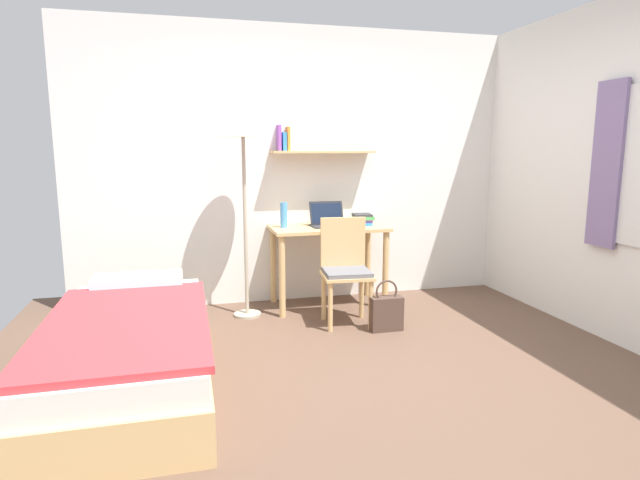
{
  "coord_description": "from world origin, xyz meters",
  "views": [
    {
      "loc": [
        -1.13,
        -2.94,
        1.47
      ],
      "look_at": [
        -0.24,
        0.51,
        0.85
      ],
      "focal_mm": 29.4,
      "sensor_mm": 36.0,
      "label": 1
    }
  ],
  "objects_px": {
    "standing_lamp": "(243,134)",
    "book_stack": "(362,219)",
    "laptop": "(328,220)",
    "water_bottle": "(284,215)",
    "desk": "(328,241)",
    "handbag": "(386,312)",
    "desk_chair": "(345,267)",
    "bed": "(131,351)"
  },
  "relations": [
    {
      "from": "standing_lamp",
      "to": "book_stack",
      "type": "relative_size",
      "value": 8.05
    },
    {
      "from": "laptop",
      "to": "water_bottle",
      "type": "relative_size",
      "value": 1.42
    },
    {
      "from": "laptop",
      "to": "water_bottle",
      "type": "xyz_separation_m",
      "value": [
        -0.41,
        0.0,
        0.06
      ]
    },
    {
      "from": "desk",
      "to": "handbag",
      "type": "bearing_deg",
      "value": -70.64
    },
    {
      "from": "desk_chair",
      "to": "book_stack",
      "type": "distance_m",
      "value": 0.69
    },
    {
      "from": "desk",
      "to": "water_bottle",
      "type": "relative_size",
      "value": 4.61
    },
    {
      "from": "laptop",
      "to": "water_bottle",
      "type": "height_order",
      "value": "water_bottle"
    },
    {
      "from": "bed",
      "to": "handbag",
      "type": "bearing_deg",
      "value": 16.87
    },
    {
      "from": "water_bottle",
      "to": "standing_lamp",
      "type": "bearing_deg",
      "value": -157.36
    },
    {
      "from": "standing_lamp",
      "to": "laptop",
      "type": "bearing_deg",
      "value": 11.06
    },
    {
      "from": "handbag",
      "to": "standing_lamp",
      "type": "bearing_deg",
      "value": 147.97
    },
    {
      "from": "standing_lamp",
      "to": "water_bottle",
      "type": "bearing_deg",
      "value": 22.64
    },
    {
      "from": "bed",
      "to": "water_bottle",
      "type": "height_order",
      "value": "water_bottle"
    },
    {
      "from": "desk_chair",
      "to": "water_bottle",
      "type": "xyz_separation_m",
      "value": [
        -0.42,
        0.54,
        0.39
      ]
    },
    {
      "from": "standing_lamp",
      "to": "handbag",
      "type": "xyz_separation_m",
      "value": [
        1.06,
        -0.66,
        -1.44
      ]
    },
    {
      "from": "desk_chair",
      "to": "handbag",
      "type": "relative_size",
      "value": 2.11
    },
    {
      "from": "desk_chair",
      "to": "standing_lamp",
      "type": "bearing_deg",
      "value": 154.14
    },
    {
      "from": "handbag",
      "to": "book_stack",
      "type": "bearing_deg",
      "value": 86.03
    },
    {
      "from": "desk",
      "to": "water_bottle",
      "type": "height_order",
      "value": "water_bottle"
    },
    {
      "from": "book_stack",
      "to": "desk_chair",
      "type": "bearing_deg",
      "value": -121.82
    },
    {
      "from": "standing_lamp",
      "to": "water_bottle",
      "type": "height_order",
      "value": "standing_lamp"
    },
    {
      "from": "desk_chair",
      "to": "standing_lamp",
      "type": "height_order",
      "value": "standing_lamp"
    },
    {
      "from": "desk_chair",
      "to": "laptop",
      "type": "relative_size",
      "value": 2.74
    },
    {
      "from": "desk",
      "to": "desk_chair",
      "type": "bearing_deg",
      "value": -88.65
    },
    {
      "from": "laptop",
      "to": "water_bottle",
      "type": "bearing_deg",
      "value": 179.88
    },
    {
      "from": "desk",
      "to": "book_stack",
      "type": "height_order",
      "value": "book_stack"
    },
    {
      "from": "desk",
      "to": "laptop",
      "type": "height_order",
      "value": "laptop"
    },
    {
      "from": "desk_chair",
      "to": "water_bottle",
      "type": "height_order",
      "value": "water_bottle"
    },
    {
      "from": "desk_chair",
      "to": "desk",
      "type": "bearing_deg",
      "value": 91.35
    },
    {
      "from": "standing_lamp",
      "to": "laptop",
      "type": "relative_size",
      "value": 5.49
    },
    {
      "from": "desk_chair",
      "to": "handbag",
      "type": "height_order",
      "value": "desk_chair"
    },
    {
      "from": "laptop",
      "to": "handbag",
      "type": "distance_m",
      "value": 1.09
    },
    {
      "from": "bed",
      "to": "standing_lamp",
      "type": "relative_size",
      "value": 1.1
    },
    {
      "from": "laptop",
      "to": "handbag",
      "type": "relative_size",
      "value": 0.77
    },
    {
      "from": "bed",
      "to": "book_stack",
      "type": "relative_size",
      "value": 8.85
    },
    {
      "from": "water_bottle",
      "to": "bed",
      "type": "bearing_deg",
      "value": -131.38
    },
    {
      "from": "desk",
      "to": "standing_lamp",
      "type": "distance_m",
      "value": 1.26
    },
    {
      "from": "standing_lamp",
      "to": "book_stack",
      "type": "bearing_deg",
      "value": 6.73
    },
    {
      "from": "water_bottle",
      "to": "book_stack",
      "type": "bearing_deg",
      "value": -1.73
    },
    {
      "from": "desk",
      "to": "laptop",
      "type": "xyz_separation_m",
      "value": [
        0.0,
        0.03,
        0.2
      ]
    },
    {
      "from": "bed",
      "to": "desk_chair",
      "type": "bearing_deg",
      "value": 27.45
    },
    {
      "from": "bed",
      "to": "standing_lamp",
      "type": "height_order",
      "value": "standing_lamp"
    }
  ]
}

